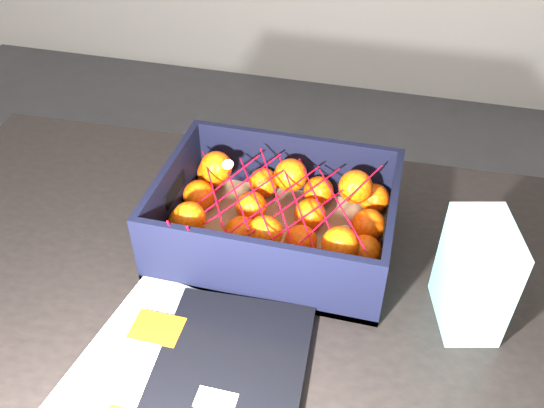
% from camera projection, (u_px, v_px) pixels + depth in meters
% --- Properties ---
extents(ground, '(3.50, 3.50, 0.00)m').
position_uv_depth(ground, '(169.00, 350.00, 1.74)').
color(ground, '#343436').
rests_on(ground, ground).
extents(table, '(1.23, 0.85, 0.75)m').
position_uv_depth(table, '(213.00, 314.00, 1.03)').
color(table, black).
rests_on(table, ground).
extents(magazine_stack, '(0.34, 0.32, 0.02)m').
position_uv_depth(magazine_stack, '(191.00, 369.00, 0.82)').
color(magazine_stack, beige).
rests_on(magazine_stack, table).
extents(produce_crate, '(0.39, 0.29, 0.13)m').
position_uv_depth(produce_crate, '(276.00, 223.00, 1.00)').
color(produce_crate, '#885F3E').
rests_on(produce_crate, table).
extents(clementine_heap, '(0.37, 0.28, 0.11)m').
position_uv_depth(clementine_heap, '(278.00, 219.00, 0.99)').
color(clementine_heap, '#FF4705').
rests_on(clementine_heap, produce_crate).
extents(mesh_net, '(0.33, 0.25, 0.09)m').
position_uv_depth(mesh_net, '(270.00, 200.00, 0.95)').
color(mesh_net, red).
rests_on(mesh_net, clementine_heap).
extents(retail_carton, '(0.11, 0.14, 0.18)m').
position_uv_depth(retail_carton, '(475.00, 276.00, 0.84)').
color(retail_carton, silver).
rests_on(retail_carton, table).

